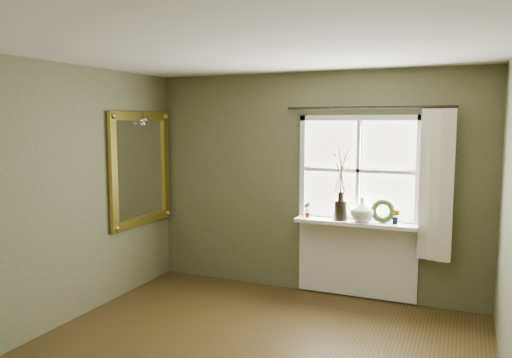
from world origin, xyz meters
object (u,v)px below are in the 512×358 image
at_px(cream_vase, 362,210).
at_px(wreath, 383,214).
at_px(gilt_mirror, 141,168).
at_px(dark_jug, 341,210).

relative_size(cream_vase, wreath, 1.03).
relative_size(wreath, gilt_mirror, 0.19).
bearing_deg(gilt_mirror, cream_vase, 10.77).
bearing_deg(cream_vase, gilt_mirror, -169.23).
xyz_separation_m(dark_jug, cream_vase, (0.24, 0.00, 0.02)).
bearing_deg(dark_jug, wreath, 4.94).
bearing_deg(dark_jug, gilt_mirror, -168.15).
distance_m(dark_jug, cream_vase, 0.24).
xyz_separation_m(cream_vase, wreath, (0.22, 0.04, -0.04)).
relative_size(dark_jug, cream_vase, 0.83).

